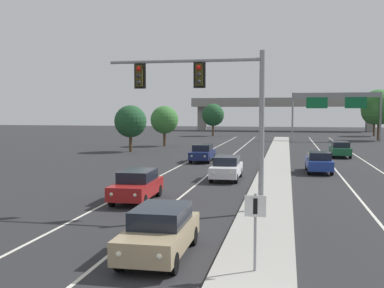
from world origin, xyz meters
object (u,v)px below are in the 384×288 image
object	(u,v)px
overhead_signal_mast	(212,97)
car_oncoming_white	(227,168)
highway_sign_gantry	(336,101)
tree_far_left_b	(130,121)
car_receding_blue	(319,162)
tree_far_right_a	(379,107)
tree_far_right_b	(374,112)
car_oncoming_red	(137,185)
car_oncoming_navy	(202,153)
tree_far_left_c	(164,120)
car_oncoming_tan	(160,231)
car_receding_green	(340,149)
tree_far_left_a	(213,115)
median_sign_post	(255,221)

from	to	relation	value
overhead_signal_mast	car_oncoming_white	distance (m)	11.03
highway_sign_gantry	tree_far_left_b	xyz separation A→B (m)	(-24.78, -24.18, -2.71)
car_receding_blue	highway_sign_gantry	distance (m)	39.29
tree_far_right_a	tree_far_right_b	xyz separation A→B (m)	(1.70, 13.56, -0.72)
car_oncoming_red	tree_far_right_b	distance (m)	72.43
car_oncoming_navy	tree_far_right_a	size ratio (longest dim) A/B	0.56
tree_far_left_b	tree_far_right_b	world-z (taller)	tree_far_right_b
tree_far_right_a	tree_far_left_c	world-z (taller)	tree_far_right_a
car_oncoming_white	car_receding_blue	distance (m)	8.11
overhead_signal_mast	car_oncoming_tan	size ratio (longest dim) A/B	1.62
tree_far_left_b	car_oncoming_navy	bearing A→B (deg)	-41.40
car_receding_blue	tree_far_right_a	world-z (taller)	tree_far_right_a
tree_far_right_b	tree_far_left_c	bearing A→B (deg)	-135.12
overhead_signal_mast	car_oncoming_white	bearing A→B (deg)	93.32
car_receding_green	highway_sign_gantry	world-z (taller)	highway_sign_gantry
car_oncoming_tan	car_receding_green	world-z (taller)	same
car_oncoming_tan	tree_far_left_c	xyz separation A→B (m)	(-11.95, 45.67, 2.64)
car_oncoming_tan	car_oncoming_white	world-z (taller)	same
overhead_signal_mast	tree_far_right_a	xyz separation A→B (m)	(17.44, 56.57, -0.07)
car_oncoming_navy	tree_far_right_b	size ratio (longest dim) A/B	0.65
car_oncoming_tan	car_receding_blue	xyz separation A→B (m)	(6.33, 22.13, 0.00)
car_receding_blue	tree_far_left_a	xyz separation A→B (m)	(-15.86, 49.46, 3.08)
highway_sign_gantry	tree_far_left_c	world-z (taller)	highway_sign_gantry
car_receding_blue	tree_far_right_a	distance (m)	43.32
overhead_signal_mast	tree_far_left_a	bearing A→B (deg)	98.87
car_receding_blue	car_receding_green	world-z (taller)	same
car_oncoming_tan	tree_far_left_b	world-z (taller)	tree_far_left_b
tree_far_right_b	car_receding_blue	bearing A→B (deg)	-103.64
tree_far_right_a	tree_far_right_b	world-z (taller)	tree_far_right_a
overhead_signal_mast	car_receding_blue	distance (m)	16.77
tree_far_right_b	tree_far_left_a	bearing A→B (deg)	-169.18
median_sign_post	car_receding_green	xyz separation A→B (m)	(6.10, 35.93, -0.77)
car_oncoming_tan	tree_far_left_a	distance (m)	72.29
tree_far_right_b	car_oncoming_white	bearing A→B (deg)	-108.18
car_oncoming_tan	car_oncoming_white	size ratio (longest dim) A/B	1.00
car_receding_blue	tree_far_left_b	distance (m)	24.68
car_oncoming_navy	highway_sign_gantry	bearing A→B (deg)	65.66
car_oncoming_red	tree_far_right_a	distance (m)	59.18
car_oncoming_white	car_oncoming_navy	size ratio (longest dim) A/B	1.00
tree_far_left_a	tree_far_right_a	world-z (taller)	tree_far_right_a
car_receding_blue	tree_far_right_b	size ratio (longest dim) A/B	0.65
overhead_signal_mast	tree_far_left_a	world-z (taller)	overhead_signal_mast
car_oncoming_red	car_oncoming_tan	bearing A→B (deg)	-67.33
car_oncoming_white	highway_sign_gantry	world-z (taller)	highway_sign_gantry
overhead_signal_mast	car_oncoming_navy	xyz separation A→B (m)	(-4.18, 20.79, -4.49)
car_oncoming_navy	tree_far_left_b	size ratio (longest dim) A/B	0.85
tree_far_left_a	car_oncoming_red	bearing A→B (deg)	-84.64
car_oncoming_tan	highway_sign_gantry	xyz separation A→B (m)	(11.25, 60.73, 5.34)
median_sign_post	highway_sign_gantry	xyz separation A→B (m)	(8.15, 61.95, 4.58)
car_oncoming_white	car_receding_green	bearing A→B (deg)	62.33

